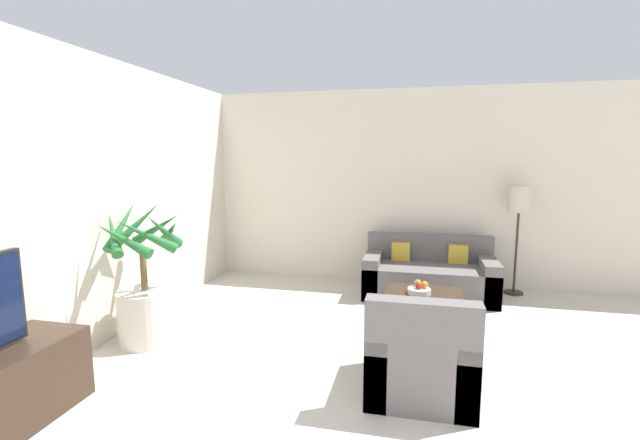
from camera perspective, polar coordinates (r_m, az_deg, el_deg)
The scene contains 12 objects.
wall_back at distance 6.13m, azimuth 15.77°, elevation 4.13°, with size 8.00×0.06×2.70m.
wall_left at distance 4.31m, azimuth -29.70°, elevation 1.81°, with size 0.06×7.42×2.70m.
potted_palm at distance 4.44m, azimuth -22.27°, elevation -9.26°, with size 0.81×0.81×1.36m.
sofa_loveseat at distance 5.72m, azimuth 14.28°, elevation -7.17°, with size 1.63×0.84×0.74m.
floor_lamp at distance 6.00m, azimuth 25.01°, elevation 1.67°, with size 0.27×0.27×1.41m.
coffee_table at distance 4.75m, azimuth 13.62°, elevation -9.83°, with size 0.80×0.56×0.34m.
fruit_bowl at distance 4.65m, azimuth 13.08°, elevation -9.22°, with size 0.24×0.24×0.06m.
apple_red at distance 4.62m, azimuth 13.00°, elevation -8.54°, with size 0.07×0.07×0.07m.
apple_green at distance 4.71m, azimuth 12.91°, elevation -8.18°, with size 0.07×0.07×0.07m.
orange_fruit at distance 4.66m, azimuth 13.77°, elevation -8.36°, with size 0.07×0.07×0.07m.
armchair at distance 3.43m, azimuth 13.23°, elevation -17.53°, with size 0.77×0.78×0.81m.
ottoman at distance 4.21m, azimuth 13.06°, elevation -13.90°, with size 0.54×0.46×0.36m.
Camera 1 is at (-0.33, -0.26, 1.75)m, focal length 24.00 mm.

